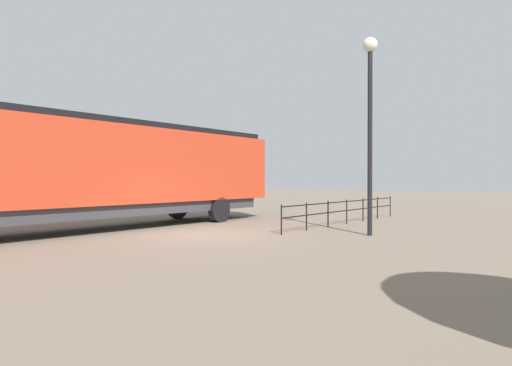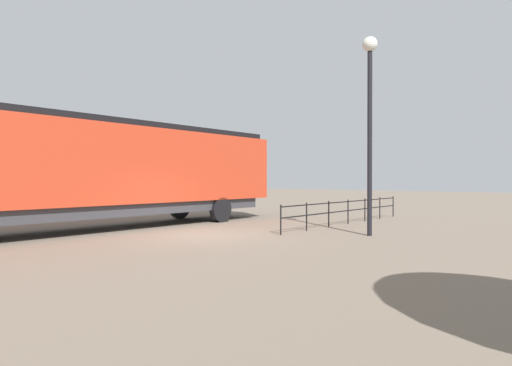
# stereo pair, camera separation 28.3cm
# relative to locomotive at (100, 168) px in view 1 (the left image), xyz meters

# --- Properties ---
(ground_plane) EXTENTS (120.00, 120.00, 0.00)m
(ground_plane) POSITION_rel_locomotive_xyz_m (4.11, 1.43, -2.31)
(ground_plane) COLOR #756656
(locomotive) EXTENTS (3.10, 17.31, 4.12)m
(locomotive) POSITION_rel_locomotive_xyz_m (0.00, 0.00, 0.00)
(locomotive) COLOR red
(locomotive) RESTS_ON ground_plane
(lamp_post) EXTENTS (0.51, 0.51, 6.70)m
(lamp_post) POSITION_rel_locomotive_xyz_m (8.57, 4.86, 2.30)
(lamp_post) COLOR black
(lamp_post) RESTS_ON ground_plane
(platform_fence) EXTENTS (0.05, 9.61, 1.04)m
(platform_fence) POSITION_rel_locomotive_xyz_m (6.15, 7.88, -1.64)
(platform_fence) COLOR black
(platform_fence) RESTS_ON ground_plane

